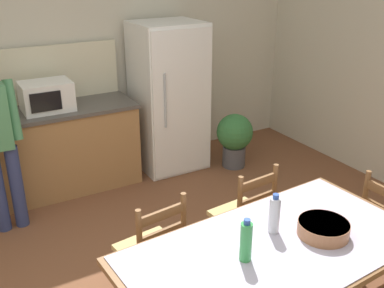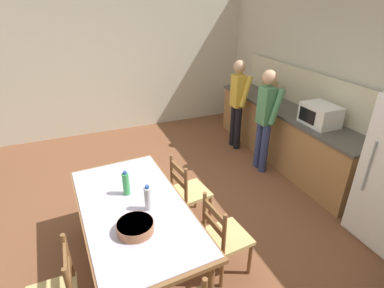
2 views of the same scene
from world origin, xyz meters
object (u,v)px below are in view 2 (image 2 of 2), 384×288
Objects in this scene: bottle_off_centre at (148,198)px; person_at_sink at (238,101)px; paper_bag at (269,90)px; serving_bowl at (135,226)px; dining_table at (134,213)px; person_at_counter at (265,117)px; bottle_near_centre at (126,184)px; chair_side_far_left at (188,192)px; microwave at (320,115)px; chair_side_far_right at (224,237)px.

bottle_off_centre is 3.13m from person_at_sink.
paper_bag is 1.12× the size of serving_bowl.
dining_table is 1.18× the size of person_at_counter.
person_at_sink is (-0.23, -0.49, -0.20)m from paper_bag.
bottle_near_centre is 1.00× the size of bottle_off_centre.
chair_side_far_left is at bearing 121.95° from dining_table.
paper_bag is 0.18× the size of dining_table.
bottle_off_centre is at bearing 55.90° from dining_table.
bottle_off_centre is 0.30× the size of chair_side_far_left.
microwave is 2.91m from bottle_near_centre.
serving_bowl is at bearing -134.67° from person_at_sink.
microwave is at bearing 0.36° from paper_bag.
bottle_off_centre is 0.87m from chair_side_far_right.
microwave is 0.55× the size of chair_side_far_left.
paper_bag is at bearing 52.26° from person_at_counter.
chair_side_far_right is at bearing 66.82° from bottle_off_centre.
serving_bowl is 0.35× the size of chair_side_far_left.
person_at_sink is (-2.44, 2.41, 0.08)m from serving_bowl.
bottle_off_centre is at bearing -74.72° from microwave.
chair_side_far_right is (0.61, 0.82, -0.47)m from bottle_near_centre.
person_at_counter is at bearing -72.12° from chair_side_far_left.
bottle_off_centre reaches higher than serving_bowl.
bottle_off_centre is 0.16× the size of person_at_counter.
bottle_near_centre is 0.84× the size of serving_bowl.
paper_bag is 3.66m from serving_bowl.
chair_side_far_right reaches higher than serving_bowl.
microwave is 1.85× the size of bottle_near_centre.
microwave is at bearing -47.21° from person_at_counter.
chair_side_far_right is at bearing 176.15° from chair_side_far_left.
dining_table is at bearing -56.60° from paper_bag.
paper_bag reaches higher than dining_table.
chair_side_far_left is at bearing -134.47° from person_at_sink.
microwave is 1.54m from person_at_sink.
chair_side_far_left is (-0.23, 0.77, -0.47)m from bottle_near_centre.
serving_bowl is (0.99, -2.91, -0.25)m from microwave.
chair_side_far_left is (-0.56, 0.63, -0.47)m from bottle_off_centre.
person_at_sink is (-1.87, 2.37, 0.01)m from bottle_near_centre.
bottle_near_centre is 0.30× the size of chair_side_far_left.
chair_side_far_right is at bearing -121.99° from person_at_sink.
dining_table is 2.14× the size of chair_side_far_right.
dining_table is 7.23× the size of bottle_off_centre.
paper_bag reaches higher than bottle_off_centre.
bottle_near_centre is 3.02m from person_at_sink.
person_at_counter reaches higher than microwave.
bottle_off_centre is at bearing -149.43° from person_at_counter.
bottle_near_centre is at bearing 99.57° from chair_side_far_left.
microwave is at bearing -92.30° from chair_side_far_left.
bottle_off_centre is 0.96m from chair_side_far_left.
microwave reaches higher than serving_bowl.
bottle_off_centre is at bearing 23.87° from bottle_near_centre.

